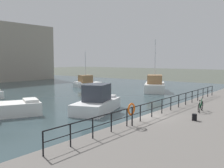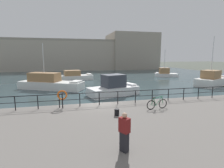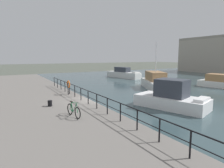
{
  "view_description": "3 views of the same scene",
  "coord_description": "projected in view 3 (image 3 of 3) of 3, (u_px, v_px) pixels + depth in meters",
  "views": [
    {
      "loc": [
        -16.21,
        -9.38,
        4.97
      ],
      "look_at": [
        1.05,
        3.58,
        2.97
      ],
      "focal_mm": 42.41,
      "sensor_mm": 36.0,
      "label": 1
    },
    {
      "loc": [
        -2.23,
        -14.38,
        4.95
      ],
      "look_at": [
        1.87,
        3.16,
        2.03
      ],
      "focal_mm": 27.94,
      "sensor_mm": 36.0,
      "label": 2
    },
    {
      "loc": [
        15.02,
        -6.43,
        4.63
      ],
      "look_at": [
        0.72,
        1.81,
        2.28
      ],
      "focal_mm": 30.82,
      "sensor_mm": 36.0,
      "label": 3
    }
  ],
  "objects": [
    {
      "name": "moored_harbor_tender",
      "position": [
        172.0,
        98.0,
        17.43
      ],
      "size": [
        6.9,
        4.64,
        2.62
      ],
      "rotation": [
        0.0,
        0.0,
        0.32
      ],
      "color": "white",
      "rests_on": "water_basin"
    },
    {
      "name": "mooring_bollard",
      "position": [
        50.0,
        103.0,
        14.26
      ],
      "size": [
        0.32,
        0.32,
        0.44
      ],
      "primitive_type": "cylinder",
      "color": "black",
      "rests_on": "quay_promenade"
    },
    {
      "name": "moored_small_launch",
      "position": [
        157.0,
        83.0,
        27.61
      ],
      "size": [
        9.85,
        6.8,
        6.77
      ],
      "rotation": [
        0.0,
        0.0,
        -0.47
      ],
      "color": "white",
      "rests_on": "water_basin"
    },
    {
      "name": "quay_promenade",
      "position": [
        4.0,
        116.0,
        13.43
      ],
      "size": [
        56.0,
        13.0,
        0.98
      ],
      "primitive_type": "cube",
      "color": "slate",
      "rests_on": "ground_plane"
    },
    {
      "name": "life_ring_stand",
      "position": [
        68.0,
        85.0,
        18.54
      ],
      "size": [
        0.75,
        0.16,
        1.4
      ],
      "color": "black",
      "rests_on": "quay_promenade"
    },
    {
      "name": "ground_plane",
      "position": [
        90.0,
        110.0,
        16.71
      ],
      "size": [
        240.0,
        240.0,
        0.0
      ],
      "primitive_type": "plane",
      "color": "#4C5147"
    },
    {
      "name": "moored_blue_motorboat",
      "position": [
        123.0,
        74.0,
        42.55
      ],
      "size": [
        9.29,
        3.56,
        2.34
      ],
      "rotation": [
        0.0,
        0.0,
        0.18
      ],
      "color": "white",
      "rests_on": "water_basin"
    },
    {
      "name": "parked_bicycle",
      "position": [
        74.0,
        110.0,
        11.74
      ],
      "size": [
        1.76,
        0.28,
        0.98
      ],
      "rotation": [
        0.0,
        0.0,
        0.12
      ],
      "color": "black",
      "rests_on": "quay_promenade"
    },
    {
      "name": "moored_green_narrowboat",
      "position": [
        222.0,
        82.0,
        29.01
      ],
      "size": [
        7.21,
        3.88,
        2.0
      ],
      "rotation": [
        0.0,
        0.0,
        0.17
      ],
      "color": "white",
      "rests_on": "water_basin"
    },
    {
      "name": "quay_railing",
      "position": [
        92.0,
        97.0,
        14.19
      ],
      "size": [
        23.41,
        0.07,
        1.08
      ],
      "color": "black",
      "rests_on": "quay_promenade"
    }
  ]
}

